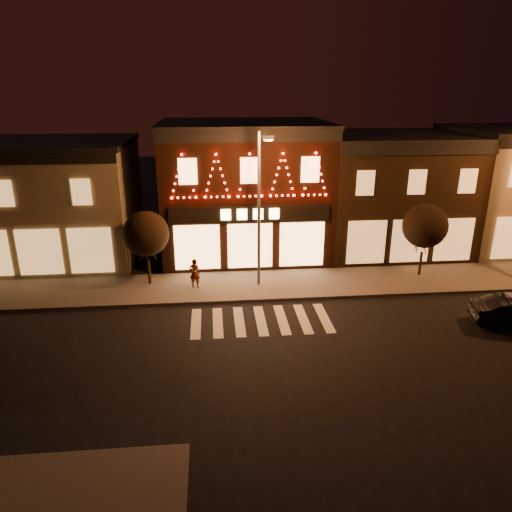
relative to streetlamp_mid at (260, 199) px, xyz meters
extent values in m
plane|color=black|center=(-0.35, -7.77, -4.90)|extent=(120.00, 120.00, 0.00)
cube|color=#47423D|center=(1.65, 0.23, -4.83)|extent=(44.00, 4.00, 0.15)
cube|color=#786C55|center=(-13.35, 6.23, -1.40)|extent=(12.00, 8.00, 7.00)
cube|color=black|center=(-13.35, 6.23, 2.25)|extent=(12.20, 8.20, 0.30)
cube|color=black|center=(-0.35, 6.23, -0.90)|extent=(10.00, 8.00, 8.00)
cube|color=black|center=(-0.35, 6.23, 3.25)|extent=(10.20, 8.20, 0.30)
cube|color=black|center=(-0.35, 2.18, 2.85)|extent=(10.00, 0.25, 0.50)
cube|color=black|center=(-0.35, 2.13, -1.30)|extent=(9.00, 0.15, 0.90)
cube|color=#FFD87F|center=(-0.35, 2.03, -1.30)|extent=(3.40, 0.08, 0.60)
cube|color=#301F10|center=(9.15, 6.23, -1.30)|extent=(9.00, 8.00, 7.20)
cube|color=black|center=(9.15, 6.23, 2.45)|extent=(9.20, 8.20, 0.30)
cube|color=black|center=(9.15, 2.18, 2.05)|extent=(9.00, 0.25, 0.50)
cylinder|color=#59595E|center=(-0.04, 0.24, -0.70)|extent=(0.16, 0.16, 8.10)
cylinder|color=#59595E|center=(0.10, -0.56, 3.24)|extent=(0.37, 1.61, 0.10)
cube|color=#59595E|center=(0.23, -1.36, 3.19)|extent=(0.55, 0.36, 0.18)
cube|color=orange|center=(0.23, -1.36, 3.08)|extent=(0.41, 0.26, 0.05)
cylinder|color=black|center=(-5.96, 0.91, -4.09)|extent=(0.15, 0.15, 1.32)
sphere|color=black|center=(-5.96, 0.91, -1.93)|extent=(2.41, 2.41, 2.41)
cylinder|color=black|center=(9.24, 0.74, -4.08)|extent=(0.15, 0.15, 1.35)
sphere|color=black|center=(9.24, 0.74, -1.87)|extent=(2.46, 2.46, 2.46)
imported|color=gray|center=(-3.47, 0.13, -3.95)|extent=(0.66, 0.51, 1.60)
camera|label=1|loc=(-2.45, -23.47, 5.41)|focal=33.31mm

